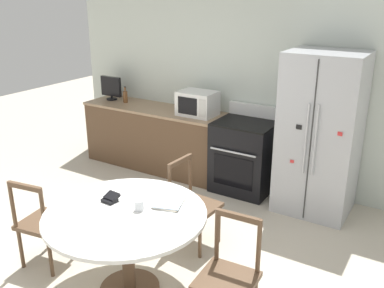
% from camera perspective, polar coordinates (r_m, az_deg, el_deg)
% --- Properties ---
extents(ground_plane, '(14.00, 14.00, 0.00)m').
position_cam_1_polar(ground_plane, '(4.23, -10.91, -16.37)').
color(ground_plane, beige).
extents(back_wall, '(5.20, 0.10, 2.60)m').
position_cam_1_polar(back_wall, '(5.75, 6.24, 7.98)').
color(back_wall, silver).
rests_on(back_wall, ground_plane).
extents(kitchen_counter, '(2.14, 0.64, 0.90)m').
position_cam_1_polar(kitchen_counter, '(6.25, -4.98, 0.91)').
color(kitchen_counter, brown).
rests_on(kitchen_counter, ground_plane).
extents(refrigerator, '(0.83, 0.74, 1.86)m').
position_cam_1_polar(refrigerator, '(5.05, 16.70, 1.23)').
color(refrigerator, '#B2B5BA').
rests_on(refrigerator, ground_plane).
extents(oven_range, '(0.73, 0.68, 1.08)m').
position_cam_1_polar(oven_range, '(5.53, 7.01, -1.55)').
color(oven_range, black).
rests_on(oven_range, ground_plane).
extents(microwave, '(0.49, 0.37, 0.32)m').
position_cam_1_polar(microwave, '(5.67, 0.75, 5.44)').
color(microwave, white).
rests_on(microwave, kitchen_counter).
extents(countertop_tv, '(0.36, 0.16, 0.35)m').
position_cam_1_polar(countertop_tv, '(6.60, -10.73, 7.42)').
color(countertop_tv, black).
rests_on(countertop_tv, kitchen_counter).
extents(counter_bottle, '(0.07, 0.07, 0.24)m').
position_cam_1_polar(counter_bottle, '(6.42, -8.89, 6.29)').
color(counter_bottle, brown).
rests_on(counter_bottle, kitchen_counter).
extents(dining_table, '(1.34, 1.34, 0.76)m').
position_cam_1_polar(dining_table, '(3.65, -8.77, -10.73)').
color(dining_table, white).
rests_on(dining_table, ground_plane).
extents(dining_chair_right, '(0.44, 0.44, 0.90)m').
position_cam_1_polar(dining_chair_right, '(3.38, 4.84, -17.39)').
color(dining_chair_right, brown).
rests_on(dining_chair_right, ground_plane).
extents(dining_chair_far, '(0.45, 0.45, 0.90)m').
position_cam_1_polar(dining_chair_far, '(4.34, 0.16, -8.18)').
color(dining_chair_far, brown).
rests_on(dining_chair_far, ground_plane).
extents(dining_chair_left, '(0.48, 0.48, 0.90)m').
position_cam_1_polar(dining_chair_left, '(4.26, -19.22, -9.94)').
color(dining_chair_left, brown).
rests_on(dining_chair_left, ground_plane).
extents(candle_glass, '(0.08, 0.08, 0.09)m').
position_cam_1_polar(candle_glass, '(3.58, -7.04, -8.17)').
color(candle_glass, silver).
rests_on(candle_glass, dining_table).
extents(wallet, '(0.13, 0.13, 0.07)m').
position_cam_1_polar(wallet, '(3.77, -10.79, -7.13)').
color(wallet, black).
rests_on(wallet, dining_table).
extents(mail_stack, '(0.30, 0.35, 0.02)m').
position_cam_1_polar(mail_stack, '(3.68, -2.92, -7.68)').
color(mail_stack, white).
rests_on(mail_stack, dining_table).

